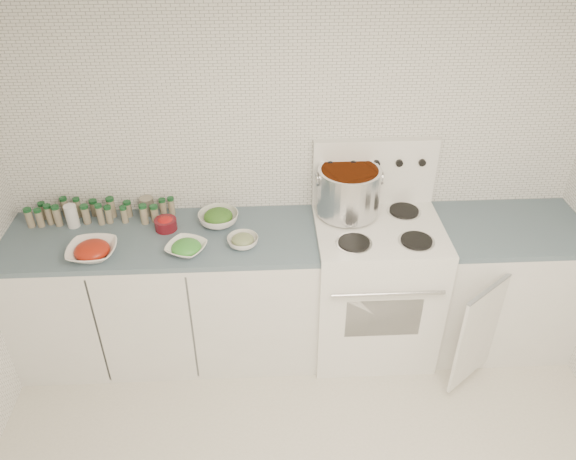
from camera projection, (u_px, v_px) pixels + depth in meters
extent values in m
cube|color=white|center=(296.00, 155.00, 3.41)|extent=(3.50, 0.02, 2.50)
cube|color=white|center=(169.00, 297.00, 3.57)|extent=(1.85, 0.62, 0.86)
cube|color=slate|center=(160.00, 239.00, 3.32)|extent=(1.85, 0.62, 0.03)
cube|color=white|center=(373.00, 288.00, 3.60)|extent=(0.76, 0.65, 0.92)
cube|color=black|center=(383.00, 318.00, 3.31)|extent=(0.45, 0.01, 0.28)
cylinder|color=silver|center=(388.00, 294.00, 3.15)|extent=(0.65, 0.02, 0.02)
cube|color=white|center=(380.00, 228.00, 3.33)|extent=(0.76, 0.65, 0.01)
cube|color=white|center=(374.00, 171.00, 3.45)|extent=(0.76, 0.06, 0.43)
cylinder|color=silver|center=(354.00, 243.00, 3.19)|extent=(0.21, 0.21, 0.01)
cylinder|color=black|center=(354.00, 242.00, 3.19)|extent=(0.18, 0.18, 0.01)
cylinder|color=silver|center=(416.00, 241.00, 3.20)|extent=(0.21, 0.21, 0.01)
cylinder|color=black|center=(417.00, 240.00, 3.20)|extent=(0.18, 0.18, 0.01)
cylinder|color=silver|center=(346.00, 213.00, 3.45)|extent=(0.21, 0.21, 0.01)
cylinder|color=black|center=(346.00, 212.00, 3.45)|extent=(0.18, 0.18, 0.01)
cylinder|color=silver|center=(404.00, 211.00, 3.47)|extent=(0.21, 0.21, 0.01)
cylinder|color=black|center=(404.00, 210.00, 3.46)|extent=(0.18, 0.18, 0.01)
cylinder|color=black|center=(330.00, 165.00, 3.37)|extent=(0.04, 0.02, 0.04)
cylinder|color=black|center=(353.00, 164.00, 3.38)|extent=(0.04, 0.02, 0.04)
cylinder|color=black|center=(376.00, 164.00, 3.38)|extent=(0.04, 0.02, 0.04)
cylinder|color=black|center=(399.00, 163.00, 3.39)|extent=(0.04, 0.02, 0.04)
cylinder|color=black|center=(422.00, 162.00, 3.40)|extent=(0.04, 0.02, 0.04)
cube|color=white|center=(498.00, 286.00, 3.66)|extent=(0.89, 0.62, 0.86)
cube|color=slate|center=(513.00, 229.00, 3.41)|extent=(0.89, 0.62, 0.03)
cube|color=white|center=(478.00, 335.00, 3.29)|extent=(0.33, 0.26, 0.70)
cylinder|color=silver|center=(348.00, 191.00, 3.37)|extent=(0.38, 0.38, 0.29)
cylinder|color=#C9591C|center=(350.00, 172.00, 3.30)|extent=(0.34, 0.34, 0.03)
torus|color=silver|center=(317.00, 179.00, 3.31)|extent=(0.01, 0.09, 0.09)
torus|color=silver|center=(382.00, 177.00, 3.33)|extent=(0.01, 0.09, 0.09)
imported|color=white|center=(92.00, 251.00, 3.13)|extent=(0.28, 0.28, 0.07)
ellipsoid|color=#A1180D|center=(92.00, 249.00, 3.12)|extent=(0.19, 0.19, 0.09)
imported|color=white|center=(186.00, 248.00, 3.16)|extent=(0.28, 0.28, 0.05)
ellipsoid|color=#378F2F|center=(186.00, 247.00, 3.16)|extent=(0.15, 0.15, 0.07)
imported|color=white|center=(218.00, 219.00, 3.40)|extent=(0.28, 0.28, 0.08)
ellipsoid|color=#245F1B|center=(218.00, 216.00, 3.38)|extent=(0.17, 0.17, 0.08)
imported|color=white|center=(243.00, 241.00, 3.22)|extent=(0.19, 0.19, 0.06)
ellipsoid|color=#2B441B|center=(243.00, 239.00, 3.21)|extent=(0.13, 0.13, 0.06)
cylinder|color=#5A0F17|center=(166.00, 224.00, 3.35)|extent=(0.13, 0.13, 0.07)
ellipsoid|color=#B2170C|center=(165.00, 221.00, 3.34)|extent=(0.10, 0.10, 0.05)
cylinder|color=white|center=(72.00, 216.00, 3.36)|extent=(0.07, 0.07, 0.14)
cylinder|color=gray|center=(147.00, 206.00, 3.48)|extent=(0.11, 0.11, 0.11)
cylinder|color=gray|center=(43.00, 212.00, 3.44)|extent=(0.04, 0.04, 0.09)
cylinder|color=#144822|center=(41.00, 204.00, 3.41)|extent=(0.04, 0.04, 0.02)
cylinder|color=gray|center=(65.00, 208.00, 3.46)|extent=(0.04, 0.04, 0.11)
cylinder|color=#144822|center=(63.00, 199.00, 3.42)|extent=(0.05, 0.05, 0.02)
cylinder|color=gray|center=(78.00, 208.00, 3.46)|extent=(0.04, 0.04, 0.11)
cylinder|color=#144822|center=(76.00, 199.00, 3.42)|extent=(0.04, 0.04, 0.02)
cylinder|color=gray|center=(94.00, 209.00, 3.48)|extent=(0.05, 0.05, 0.09)
cylinder|color=#144822|center=(93.00, 201.00, 3.45)|extent=(0.05, 0.05, 0.02)
cylinder|color=gray|center=(112.00, 208.00, 3.45)|extent=(0.05, 0.05, 0.12)
cylinder|color=#144822|center=(110.00, 199.00, 3.42)|extent=(0.05, 0.05, 0.02)
cylinder|color=gray|center=(128.00, 210.00, 3.47)|extent=(0.04, 0.04, 0.09)
cylinder|color=#144822|center=(127.00, 203.00, 3.44)|extent=(0.05, 0.05, 0.02)
cylinder|color=gray|center=(172.00, 207.00, 3.48)|extent=(0.04, 0.04, 0.10)
cylinder|color=#144822|center=(170.00, 199.00, 3.44)|extent=(0.04, 0.04, 0.02)
cylinder|color=gray|center=(163.00, 208.00, 3.48)|extent=(0.04, 0.04, 0.10)
cylinder|color=#144822|center=(162.00, 200.00, 3.44)|extent=(0.04, 0.04, 0.02)
cylinder|color=gray|center=(40.00, 219.00, 3.37)|extent=(0.04, 0.04, 0.10)
cylinder|color=#144822|center=(37.00, 210.00, 3.33)|extent=(0.04, 0.04, 0.02)
cylinder|color=gray|center=(58.00, 217.00, 3.37)|extent=(0.04, 0.04, 0.12)
cylinder|color=#144822|center=(55.00, 207.00, 3.33)|extent=(0.05, 0.05, 0.02)
cylinder|color=gray|center=(86.00, 215.00, 3.40)|extent=(0.05, 0.05, 0.11)
cylinder|color=#144822|center=(84.00, 207.00, 3.36)|extent=(0.05, 0.05, 0.02)
cylinder|color=gray|center=(100.00, 216.00, 3.38)|extent=(0.04, 0.04, 0.12)
cylinder|color=#144822|center=(98.00, 206.00, 3.35)|extent=(0.04, 0.04, 0.02)
cylinder|color=gray|center=(109.00, 216.00, 3.40)|extent=(0.04, 0.04, 0.10)
cylinder|color=#144822|center=(107.00, 207.00, 3.37)|extent=(0.04, 0.04, 0.02)
cylinder|color=gray|center=(124.00, 216.00, 3.41)|extent=(0.04, 0.04, 0.09)
cylinder|color=#144822|center=(123.00, 208.00, 3.38)|extent=(0.04, 0.04, 0.02)
cylinder|color=gray|center=(144.00, 215.00, 3.39)|extent=(0.05, 0.05, 0.11)
cylinder|color=#144822|center=(142.00, 206.00, 3.36)|extent=(0.05, 0.05, 0.02)
cylinder|color=gray|center=(155.00, 215.00, 3.42)|extent=(0.05, 0.05, 0.09)
cylinder|color=#144822|center=(154.00, 207.00, 3.39)|extent=(0.05, 0.05, 0.02)
cylinder|color=gray|center=(30.00, 219.00, 3.36)|extent=(0.05, 0.05, 0.11)
cylinder|color=#144822|center=(27.00, 210.00, 3.33)|extent=(0.05, 0.05, 0.02)
cylinder|color=gray|center=(49.00, 216.00, 3.39)|extent=(0.04, 0.04, 0.11)
cylinder|color=#144822|center=(47.00, 206.00, 3.35)|extent=(0.05, 0.05, 0.02)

